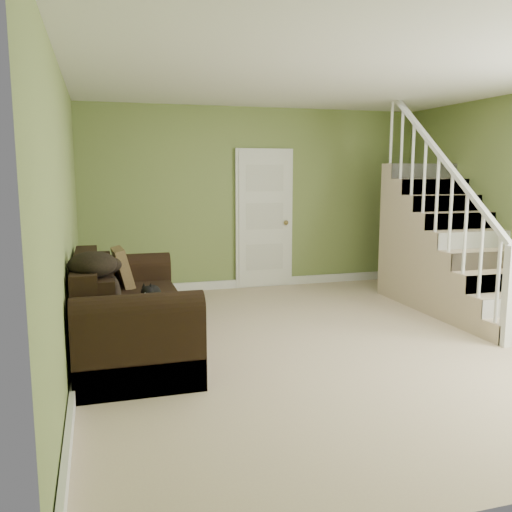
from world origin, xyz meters
TOP-DOWN VIEW (x-y plane):
  - floor at (0.00, 0.00)m, footprint 5.00×5.50m
  - ceiling at (0.00, 0.00)m, footprint 5.00×5.50m
  - wall_back at (0.00, 2.75)m, footprint 5.00×0.04m
  - wall_left at (-2.50, 0.00)m, footprint 0.04×5.50m
  - baseboard_back at (0.00, 2.72)m, footprint 5.00×0.04m
  - baseboard_left at (-2.47, 0.00)m, footprint 0.04×5.50m
  - door at (0.10, 2.71)m, footprint 0.86×0.12m
  - staircase at (1.99, 0.97)m, footprint 1.00×2.51m
  - sofa at (-2.02, 0.28)m, footprint 1.00×2.32m
  - side_table at (-2.24, 1.30)m, footprint 0.48×0.48m
  - cat at (-1.79, 0.10)m, footprint 0.26×0.47m
  - banana at (-1.95, 0.05)m, footprint 0.12×0.17m
  - throw_pillow at (-2.00, 0.95)m, footprint 0.24×0.43m
  - throw_blanket at (-2.30, -0.28)m, footprint 0.48×0.57m

SIDE VIEW (x-z plane):
  - floor at x=0.00m, z-range -0.01..0.01m
  - baseboard_back at x=0.00m, z-range 0.00..0.12m
  - baseboard_left at x=-2.47m, z-range 0.00..0.12m
  - side_table at x=-2.24m, z-range -0.11..0.69m
  - sofa at x=-2.02m, z-range -0.11..0.81m
  - banana at x=-1.95m, z-range 0.50..0.54m
  - cat at x=-1.79m, z-range 0.47..0.69m
  - staircase at x=1.99m, z-range -0.77..2.05m
  - throw_pillow at x=-2.00m, z-range 0.48..0.91m
  - throw_blanket at x=-2.30m, z-range 0.84..1.05m
  - door at x=0.10m, z-range 0.00..2.02m
  - wall_back at x=0.00m, z-range 0.00..2.60m
  - wall_left at x=-2.50m, z-range 0.00..2.60m
  - ceiling at x=0.00m, z-range 2.60..2.60m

